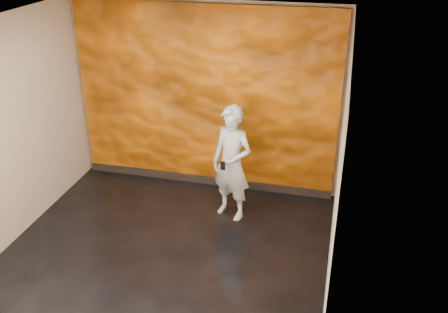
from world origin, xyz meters
The scene contains 5 objects.
room centered at (0.00, 0.00, 1.40)m, with size 4.02×4.02×2.81m.
feature_wall centered at (0.00, 1.96, 1.38)m, with size 3.90×0.06×2.75m, color orange.
baseboard centered at (0.00, 1.92, 0.06)m, with size 3.90×0.04×0.12m, color black.
man centered at (0.61, 1.14, 0.81)m, with size 0.59×0.39×1.62m, color #9C9FAC.
phone centered at (0.53, 0.93, 0.87)m, with size 0.07×0.01×0.12m, color black.
Camera 1 is at (1.95, -4.69, 3.84)m, focal length 40.00 mm.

